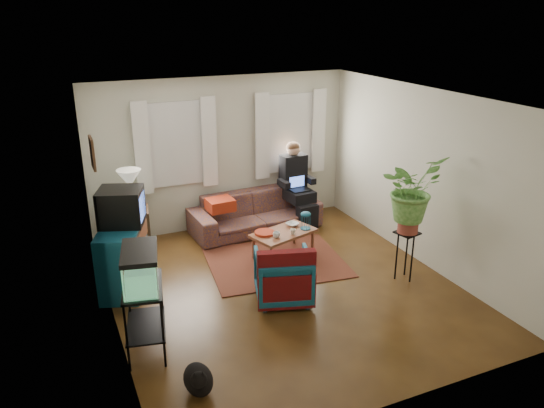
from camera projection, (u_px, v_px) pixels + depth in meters
name	position (u px, v px, depth m)	size (l,w,h in m)	color
floor	(284.00, 288.00, 7.32)	(4.50, 5.00, 0.01)	#4F2B14
ceiling	(285.00, 99.00, 6.41)	(4.50, 5.00, 0.01)	white
wall_back	(222.00, 154.00, 9.01)	(4.50, 0.01, 2.60)	silver
wall_front	(403.00, 287.00, 4.72)	(4.50, 0.01, 2.60)	silver
wall_left	(105.00, 227.00, 6.01)	(0.01, 5.00, 2.60)	silver
wall_right	(424.00, 178.00, 7.71)	(0.01, 5.00, 2.60)	silver
window_left	(175.00, 144.00, 8.60)	(1.08, 0.04, 1.38)	white
window_right	(289.00, 133.00, 9.38)	(1.08, 0.04, 1.38)	white
curtains_left	(177.00, 145.00, 8.53)	(1.36, 0.06, 1.50)	white
curtains_right	(291.00, 134.00, 9.31)	(1.36, 0.06, 1.50)	white
picture_frame	(93.00, 153.00, 6.53)	(0.04, 0.32, 0.40)	#3D2616
area_rug	(276.00, 262.00, 8.04)	(2.00, 1.60, 0.01)	brown
sofa	(255.00, 206.00, 9.08)	(2.22, 0.87, 0.87)	brown
seated_person	(296.00, 187.00, 9.34)	(0.55, 0.68, 1.32)	black
side_table	(134.00, 231.00, 8.28)	(0.49, 0.49, 0.71)	#3A2516
table_lamp	(130.00, 191.00, 8.05)	(0.37, 0.37, 0.65)	white
dresser	(123.00, 258.00, 7.15)	(0.51, 1.02, 0.92)	#125571
crt_tv	(121.00, 207.00, 7.00)	(0.56, 0.51, 0.49)	black
aquarium_stand	(145.00, 319.00, 5.84)	(0.41, 0.74, 0.83)	black
aquarium	(141.00, 268.00, 5.61)	(0.37, 0.68, 0.44)	#7FD899
black_cat	(198.00, 377.00, 5.27)	(0.29, 0.44, 0.37)	black
armchair	(283.00, 274.00, 6.92)	(0.71, 0.67, 0.73)	navy
serape_throw	(286.00, 274.00, 6.60)	(0.73, 0.17, 0.60)	#9E0A0A
coffee_table	(283.00, 244.00, 8.19)	(0.98, 0.54, 0.41)	brown
cup_a	(277.00, 235.00, 7.90)	(0.11, 0.11, 0.09)	white
cup_b	(293.00, 232.00, 8.02)	(0.09, 0.09, 0.08)	beige
bowl	(292.00, 224.00, 8.34)	(0.19, 0.19, 0.05)	white
snack_tray	(265.00, 233.00, 8.04)	(0.30, 0.30, 0.04)	#B21414
birdcage	(306.00, 220.00, 8.18)	(0.16, 0.16, 0.29)	#115B6B
plant_stand	(405.00, 256.00, 7.45)	(0.30, 0.30, 0.72)	black
potted_plant	(411.00, 198.00, 7.15)	(0.82, 0.71, 0.91)	#599947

